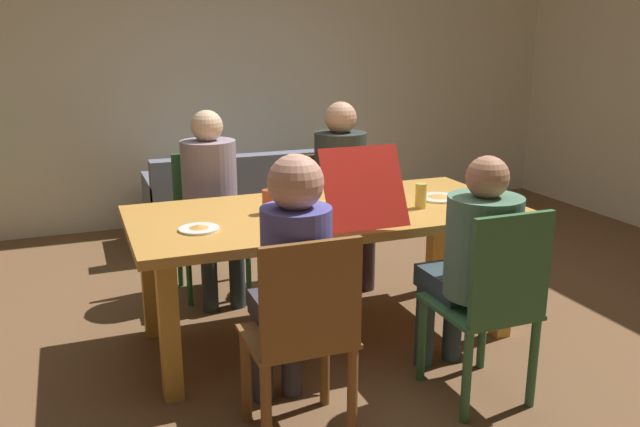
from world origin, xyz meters
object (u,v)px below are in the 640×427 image
object	(u,v)px
plate_2	(439,197)
drinking_glass_3	(483,189)
plate_0	(376,194)
person_1	(474,255)
chair_1	(492,302)
chair_2	(336,214)
pizza_box_0	(344,208)
drinking_glass_2	(421,196)
couch	(254,207)
chair_0	(208,213)
plate_1	(199,228)
person_3	(292,272)
person_0	(211,190)
drinking_glass_1	(269,202)
chair_3	(303,335)
dining_table	(326,226)
drinking_glass_0	(394,195)
person_2	(343,178)

from	to	relation	value
plate_2	drinking_glass_3	world-z (taller)	drinking_glass_3
plate_0	person_1	bearing A→B (deg)	-88.20
chair_1	chair_2	size ratio (longest dim) A/B	1.10
chair_2	pizza_box_0	xyz separation A→B (m)	(-0.41, -1.09, 0.35)
drinking_glass_2	couch	size ratio (longest dim) A/B	0.08
plate_0	chair_0	bearing A→B (deg)	138.10
plate_0	plate_1	xyz separation A→B (m)	(-1.14, -0.34, 0.00)
chair_0	chair_1	bearing A→B (deg)	-64.90
person_3	drinking_glass_2	world-z (taller)	person_3
chair_0	plate_0	size ratio (longest dim) A/B	4.45
chair_2	couch	size ratio (longest dim) A/B	0.50
person_0	drinking_glass_2	world-z (taller)	person_0
chair_0	drinking_glass_1	world-z (taller)	chair_0
person_3	plate_0	world-z (taller)	person_3
chair_1	plate_2	bearing A→B (deg)	73.59
chair_1	drinking_glass_1	xyz separation A→B (m)	(-0.75, 0.98, 0.31)
chair_0	plate_1	world-z (taller)	chair_0
person_3	chair_1	bearing A→B (deg)	-10.25
drinking_glass_2	drinking_glass_1	bearing A→B (deg)	166.53
drinking_glass_3	plate_0	bearing A→B (deg)	151.72
chair_1	chair_3	distance (m)	0.90
person_0	pizza_box_0	distance (m)	1.14
drinking_glass_3	couch	xyz separation A→B (m)	(-0.84, 2.05, -0.53)
chair_1	chair_0	bearing A→B (deg)	115.10
chair_1	person_1	world-z (taller)	person_1
chair_2	couch	distance (m)	1.11
person_0	plate_1	distance (m)	1.01
dining_table	drinking_glass_2	distance (m)	0.55
person_0	drinking_glass_0	distance (m)	1.25
person_1	drinking_glass_3	world-z (taller)	person_1
chair_0	couch	size ratio (longest dim) A/B	0.53
pizza_box_0	drinking_glass_2	size ratio (longest dim) A/B	4.35
chair_0	pizza_box_0	world-z (taller)	pizza_box_0
chair_2	drinking_glass_0	xyz separation A→B (m)	(-0.05, -0.98, 0.36)
person_1	person_2	bearing A→B (deg)	90.00
drinking_glass_1	couch	bearing A→B (deg)	77.10
person_1	person_3	distance (m)	0.90
dining_table	person_1	xyz separation A→B (m)	(0.44, -0.78, 0.03)
person_3	plate_2	distance (m)	1.40
dining_table	drinking_glass_3	world-z (taller)	drinking_glass_3
chair_0	pizza_box_0	xyz separation A→B (m)	(0.49, -1.17, 0.28)
person_1	pizza_box_0	world-z (taller)	person_1
person_3	drinking_glass_1	distance (m)	0.84
plate_2	plate_1	bearing A→B (deg)	-175.21
person_2	couch	distance (m)	1.29
drinking_glass_1	drinking_glass_2	xyz separation A→B (m)	(0.82, -0.20, 0.00)
plate_2	chair_2	bearing A→B (deg)	106.49
plate_0	person_3	bearing A→B (deg)	-131.59
person_0	couch	bearing A→B (deg)	62.25
pizza_box_0	drinking_glass_1	size ratio (longest dim) A/B	4.66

